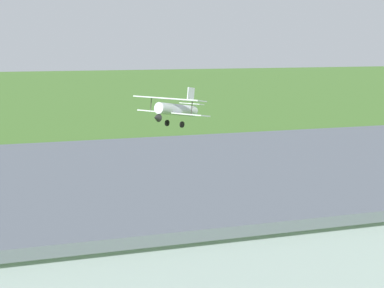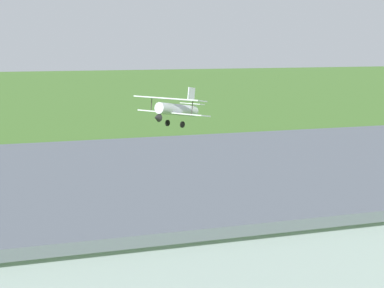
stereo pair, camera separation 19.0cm
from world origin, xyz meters
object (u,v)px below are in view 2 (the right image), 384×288
at_px(person_beside_truck, 108,200).
at_px(person_by_parked_cars, 362,197).
at_px(biplane, 175,109).
at_px(person_at_fence_line, 10,224).
at_px(hangar, 284,234).

distance_m(person_beside_truck, person_by_parked_cars, 18.25).
bearing_deg(person_beside_truck, person_by_parked_cars, 165.54).
height_order(person_beside_truck, person_by_parked_cars, person_beside_truck).
xyz_separation_m(biplane, person_at_fence_line, (16.38, 19.67, -4.52)).
xyz_separation_m(hangar, person_by_parked_cars, (-12.67, -12.69, -2.60)).
xyz_separation_m(biplane, person_beside_truck, (9.69, 16.40, -4.41)).
height_order(hangar, person_beside_truck, hangar).
distance_m(biplane, person_at_fence_line, 25.99).
distance_m(biplane, person_beside_truck, 19.55).
bearing_deg(person_at_fence_line, hangar, 129.91).
height_order(hangar, person_by_parked_cars, hangar).
distance_m(person_beside_truck, person_at_fence_line, 7.44).
relative_size(biplane, person_beside_truck, 4.48).
bearing_deg(biplane, person_by_parked_cars, 110.86).
distance_m(biplane, person_by_parked_cars, 22.87).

